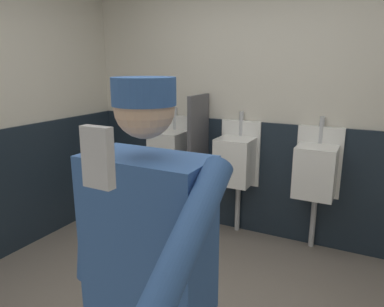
# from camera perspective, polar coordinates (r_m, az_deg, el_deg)

# --- Properties ---
(wall_back) EXTENTS (4.44, 0.12, 2.88)m
(wall_back) POSITION_cam_1_polar(r_m,az_deg,el_deg) (3.57, 12.02, 9.70)
(wall_back) COLOR beige
(wall_back) RESTS_ON ground_plane
(wainscot_band_back) EXTENTS (3.84, 0.03, 1.14)m
(wainscot_band_back) POSITION_cam_1_polar(r_m,az_deg,el_deg) (3.66, 11.01, -4.03)
(wainscot_band_back) COLOR #19232D
(wainscot_band_back) RESTS_ON ground_plane
(urinal_left) EXTENTS (0.40, 0.34, 1.24)m
(urinal_left) POSITION_cam_1_polar(r_m,az_deg,el_deg) (3.85, -3.51, 0.29)
(urinal_left) COLOR white
(urinal_left) RESTS_ON ground_plane
(urinal_middle) EXTENTS (0.40, 0.34, 1.24)m
(urinal_middle) POSITION_cam_1_polar(r_m,az_deg,el_deg) (3.54, 6.98, -1.05)
(urinal_middle) COLOR white
(urinal_middle) RESTS_ON ground_plane
(urinal_right) EXTENTS (0.40, 0.34, 1.24)m
(urinal_right) POSITION_cam_1_polar(r_m,az_deg,el_deg) (3.36, 19.04, -2.53)
(urinal_right) COLOR white
(urinal_right) RESTS_ON ground_plane
(privacy_divider_panel) EXTENTS (0.04, 0.40, 0.90)m
(privacy_divider_panel) POSITION_cam_1_polar(r_m,az_deg,el_deg) (3.58, 1.04, 2.08)
(privacy_divider_panel) COLOR #4C4C51
(person) EXTENTS (0.67, 0.60, 1.65)m
(person) POSITION_cam_1_polar(r_m,az_deg,el_deg) (1.39, -6.95, -17.79)
(person) COLOR #2D3342
(person) RESTS_ON ground_plane
(cell_phone) EXTENTS (0.06, 0.02, 0.11)m
(cell_phone) POSITION_cam_1_polar(r_m,az_deg,el_deg) (0.65, -14.69, -0.60)
(cell_phone) COLOR silver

